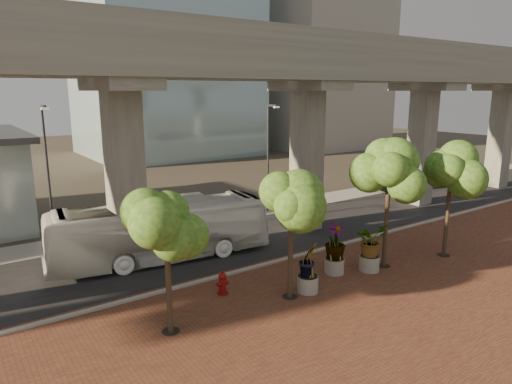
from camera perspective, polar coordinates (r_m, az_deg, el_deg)
ground at (r=25.88m, az=-1.11°, el=-7.81°), size 160.00×160.00×0.00m
brick_plaza at (r=20.25m, az=11.94°, el=-14.05°), size 70.00×13.00×0.06m
asphalt_road at (r=27.47m, az=-3.44°, el=-6.57°), size 90.00×8.00×0.04m
curb_strip at (r=24.32m, az=1.53°, el=-8.98°), size 70.00×0.25×0.16m
far_sidewalk at (r=32.08m, az=-8.57°, el=-3.85°), size 90.00×3.00×0.06m
transit_viaduct at (r=26.02m, az=-3.65°, el=8.74°), size 72.00×5.60×12.40m
midrise_block at (r=76.25m, az=7.95°, el=14.68°), size 18.00×16.00×24.00m
transit_bus at (r=25.08m, az=-11.78°, el=-4.81°), size 12.01×4.29×3.27m
parked_car at (r=43.78m, az=17.37°, el=1.19°), size 5.26×3.00×1.64m
fire_hydrant at (r=20.89m, az=-4.20°, el=-11.29°), size 0.54×0.48×1.07m
planter_front at (r=23.73m, az=14.11°, el=-6.13°), size 2.25×2.25×2.47m
planter_right at (r=23.02m, az=9.86°, el=-6.36°), size 2.41×2.41×2.57m
planter_left at (r=20.83m, az=6.54°, el=-8.69°), size 2.13×2.13×2.35m
street_tree_far_west at (r=16.82m, az=-11.17°, el=-4.55°), size 3.31×3.31×5.60m
street_tree_near_west at (r=19.43m, az=4.43°, el=-1.97°), size 3.35×3.35×5.63m
street_tree_near_east at (r=23.69m, az=16.35°, el=2.66°), size 3.77×3.77×6.82m
street_tree_far_east at (r=26.52m, az=23.24°, el=2.43°), size 3.60×3.60×6.42m
streetlamp_west at (r=28.34m, az=-24.59°, el=2.86°), size 0.41×1.19×8.21m
streetlamp_east at (r=33.89m, az=1.62°, el=5.19°), size 0.40×1.16×8.00m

